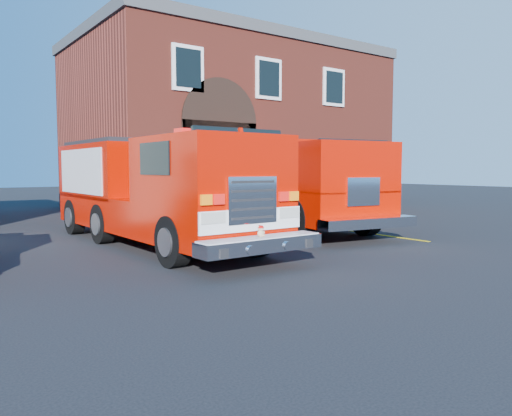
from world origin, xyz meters
TOP-DOWN VIEW (x-y plane):
  - ground at (0.00, 0.00)m, footprint 100.00×100.00m
  - parking_stripe_near at (6.50, 1.00)m, footprint 0.12×3.00m
  - parking_stripe_mid at (6.50, 4.00)m, footprint 0.12×3.00m
  - parking_stripe_far at (6.50, 7.00)m, footprint 0.12×3.00m
  - fire_station at (8.99, 13.98)m, footprint 15.20×10.20m
  - fire_engine at (0.07, 3.59)m, footprint 2.82×9.47m
  - secondary_truck at (5.37, 4.77)m, footprint 4.24×9.62m

SIDE VIEW (x-z plane):
  - ground at x=0.00m, z-range 0.00..0.00m
  - parking_stripe_near at x=6.50m, z-range 0.00..0.01m
  - parking_stripe_mid at x=6.50m, z-range 0.00..0.01m
  - parking_stripe_far at x=6.50m, z-range 0.00..0.01m
  - fire_engine at x=0.07m, z-range 0.05..2.95m
  - secondary_truck at x=5.37m, z-range 0.14..3.15m
  - fire_station at x=8.99m, z-range 0.03..8.48m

